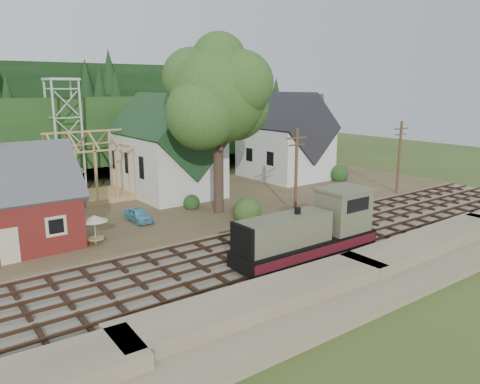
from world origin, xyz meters
TOP-DOWN VIEW (x-y plane):
  - ground at (0.00, 0.00)m, footprint 140.00×140.00m
  - embankment at (0.00, -8.50)m, footprint 64.00×5.00m
  - railroad_bed at (0.00, 0.00)m, footprint 64.00×11.00m
  - village_flat at (0.00, 18.00)m, footprint 64.00×26.00m
  - hillside at (0.00, 42.00)m, footprint 70.00×28.96m
  - ridge at (0.00, 58.00)m, footprint 80.00×20.00m
  - church at (2.00, 19.68)m, footprint 8.40×15.17m
  - farmhouse at (18.00, 19.00)m, footprint 8.40×10.80m
  - timber_frame at (-6.00, 22.00)m, footprint 8.20×6.20m
  - lattice_tower at (-6.00, 28.00)m, footprint 3.20×3.20m
  - big_tree at (2.17, 10.08)m, footprint 10.90×8.40m
  - telegraph_pole_near at (7.00, 5.20)m, footprint 2.20×0.28m
  - telegraph_pole_far at (22.00, 5.20)m, footprint 2.20×0.28m
  - locomotive at (0.81, -3.00)m, footprint 11.07×2.77m
  - car_blue at (-5.19, 11.58)m, footprint 1.47×3.49m
  - car_red at (22.47, 20.14)m, footprint 4.51×2.25m
  - patio_set at (-10.16, 8.11)m, footprint 1.94×1.94m

SIDE VIEW (x-z plane):
  - ground at x=0.00m, z-range 0.00..0.00m
  - embankment at x=0.00m, z-range -0.80..0.80m
  - hillside at x=0.00m, z-range -6.37..6.37m
  - ridge at x=0.00m, z-range -6.00..6.00m
  - railroad_bed at x=0.00m, z-range 0.00..0.16m
  - village_flat at x=0.00m, z-range 0.00..0.30m
  - car_blue at x=-5.19m, z-range 0.30..1.48m
  - car_red at x=22.47m, z-range 0.30..1.53m
  - locomotive at x=0.81m, z-range -0.23..4.22m
  - patio_set at x=-10.16m, z-range 1.06..3.21m
  - timber_frame at x=-6.00m, z-range -0.23..6.76m
  - telegraph_pole_near at x=7.00m, z-range 0.25..8.25m
  - telegraph_pole_far at x=22.00m, z-range 0.25..8.25m
  - farmhouse at x=18.00m, z-range -0.43..10.17m
  - church at x=2.00m, z-range -1.32..11.68m
  - lattice_tower at x=-6.00m, z-range 3.97..16.10m
  - big_tree at x=2.17m, z-range 2.87..17.57m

